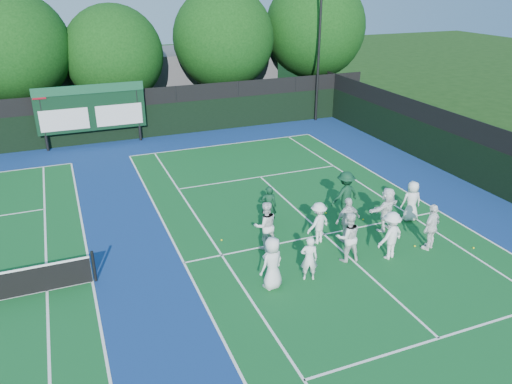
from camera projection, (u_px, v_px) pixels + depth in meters
name	position (u px, v px, depth m)	size (l,w,h in m)	color
ground	(337.00, 247.00, 18.18)	(120.00, 120.00, 0.00)	#15360E
court_apron	(169.00, 266.00, 16.98)	(34.00, 32.00, 0.01)	navy
near_court	(324.00, 235.00, 19.03)	(11.05, 23.85, 0.01)	#115623
back_fence	(110.00, 119.00, 29.20)	(34.00, 0.08, 3.00)	black
divider_fence_right	(509.00, 170.00, 21.57)	(0.08, 32.00, 3.00)	black
scoreboard	(91.00, 108.00, 28.17)	(6.00, 0.21, 3.55)	black
clubhouse	(151.00, 79.00, 37.12)	(18.00, 6.00, 4.00)	#56575B
light_pole_right	(320.00, 23.00, 31.59)	(1.20, 0.30, 10.12)	black
tree_b	(17.00, 51.00, 29.24)	(6.53, 6.53, 8.49)	black
tree_c	(116.00, 57.00, 31.44)	(6.16, 6.16, 7.60)	black
tree_d	(225.00, 41.00, 33.66)	(6.78, 6.78, 8.60)	black
tree_e	(316.00, 30.00, 35.85)	(7.16, 7.16, 9.26)	black
tennis_ball_1	(363.00, 220.00, 20.15)	(0.07, 0.07, 0.07)	yellow
tennis_ball_2	(474.00, 248.00, 18.04)	(0.07, 0.07, 0.07)	yellow
tennis_ball_3	(222.00, 240.00, 18.58)	(0.07, 0.07, 0.07)	yellow
tennis_ball_4	(326.00, 213.00, 20.70)	(0.07, 0.07, 0.07)	yellow
tennis_ball_5	(415.00, 246.00, 18.17)	(0.07, 0.07, 0.07)	yellow
player_front_0	(272.00, 263.00, 15.50)	(0.86, 0.56, 1.76)	white
player_front_1	(309.00, 259.00, 15.95)	(0.56, 0.37, 1.55)	white
player_front_2	(348.00, 237.00, 17.00)	(0.88, 0.68, 1.80)	white
player_front_3	(390.00, 235.00, 17.16)	(1.13, 0.65, 1.75)	white
player_front_4	(431.00, 227.00, 17.73)	(1.03, 0.43, 1.76)	white
player_back_0	(265.00, 225.00, 17.79)	(0.88, 0.68, 1.80)	white
player_back_1	(318.00, 223.00, 18.18)	(1.04, 0.60, 1.60)	white
player_back_2	(348.00, 220.00, 18.25)	(1.03, 0.43, 1.75)	silver
player_back_3	(387.00, 209.00, 19.07)	(1.64, 0.52, 1.76)	white
player_back_4	(412.00, 201.00, 19.86)	(0.82, 0.53, 1.67)	white
coach_left	(269.00, 206.00, 19.47)	(0.60, 0.40, 1.66)	#0E351F
coach_right	(345.00, 195.00, 20.07)	(1.27, 0.73, 1.96)	#0F3821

